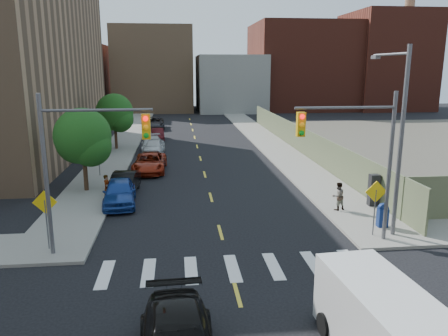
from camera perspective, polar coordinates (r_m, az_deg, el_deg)
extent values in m
plane|color=black|center=(14.82, 2.83, -19.73)|extent=(160.00, 160.00, 0.00)
cube|color=gray|center=(54.67, -12.19, 4.45)|extent=(3.50, 73.00, 0.15)
cube|color=gray|center=(55.24, 4.07, 4.80)|extent=(3.50, 73.00, 0.15)
cube|color=#676B4B|center=(42.47, 9.78, 3.74)|extent=(0.12, 44.00, 2.50)
cube|color=#592319|center=(84.70, -20.23, 10.95)|extent=(14.00, 18.00, 12.00)
cube|color=#8C6B4C|center=(84.38, -9.13, 12.59)|extent=(14.00, 16.00, 15.00)
cube|color=gray|center=(82.95, 0.75, 11.02)|extent=(12.00, 16.00, 10.00)
cube|color=#592319|center=(87.64, 9.96, 12.90)|extent=(18.00, 18.00, 16.00)
cube|color=#592319|center=(91.51, 20.27, 12.94)|extent=(14.00, 16.00, 18.00)
cylinder|color=#8C6B4C|center=(93.51, 22.80, 15.79)|extent=(1.80, 1.80, 28.00)
cylinder|color=#59595E|center=(19.62, -22.22, -1.24)|extent=(0.18, 0.18, 7.00)
cylinder|color=#59595E|center=(18.65, -16.26, 7.27)|extent=(4.50, 0.12, 0.12)
cube|color=#E5A50C|center=(18.49, -10.14, 5.35)|extent=(0.35, 0.30, 1.05)
cylinder|color=#59595E|center=(21.11, 20.80, -0.15)|extent=(0.18, 0.18, 7.00)
cylinder|color=#59595E|center=(19.76, 15.58, 7.61)|extent=(4.50, 0.12, 0.12)
cube|color=#E5A50C|center=(19.20, 10.01, 5.64)|extent=(0.35, 0.30, 1.05)
cylinder|color=#59595E|center=(21.68, 22.07, 2.77)|extent=(0.20, 0.20, 9.00)
cylinder|color=#59595E|center=(22.90, 20.94, 13.70)|extent=(0.12, 3.50, 0.12)
cube|color=#59595E|center=(24.34, 19.19, 13.51)|extent=(0.25, 0.60, 0.18)
cylinder|color=#59595E|center=(20.80, -22.10, -7.06)|extent=(0.06, 0.06, 2.40)
cube|color=yellow|center=(20.47, -22.37, -4.17)|extent=(1.06, 0.04, 1.06)
cylinder|color=#59595E|center=(22.02, 19.03, -5.71)|extent=(0.06, 0.06, 2.40)
cube|color=yellow|center=(21.70, 19.24, -2.95)|extent=(1.06, 0.04, 1.06)
cylinder|color=#59595E|center=(33.50, -15.99, 0.83)|extent=(0.06, 0.06, 2.40)
cube|color=yellow|center=(33.29, -16.11, 2.68)|extent=(1.06, 0.04, 1.06)
cylinder|color=#332114|center=(29.68, -17.65, -0.59)|extent=(0.28, 0.28, 2.64)
sphere|color=#1A4112|center=(29.23, -17.97, 3.99)|extent=(3.60, 3.60, 3.60)
sphere|color=#1A4112|center=(28.93, -17.03, 2.76)|extent=(2.64, 2.64, 2.64)
sphere|color=#1A4112|center=(29.76, -18.52, 3.28)|extent=(2.88, 2.88, 2.88)
cylinder|color=#332114|center=(44.21, -13.93, 3.99)|extent=(0.28, 0.28, 2.64)
sphere|color=#1A4112|center=(43.91, -14.11, 7.09)|extent=(3.60, 3.60, 3.60)
sphere|color=#1A4112|center=(43.61, -13.46, 6.29)|extent=(2.64, 2.64, 2.64)
sphere|color=#1A4112|center=(44.40, -14.52, 6.58)|extent=(2.88, 2.88, 2.88)
imported|color=navy|center=(26.59, -13.49, -3.09)|extent=(2.19, 4.70, 1.56)
imported|color=black|center=(28.79, -12.93, -1.99)|extent=(1.87, 4.34, 1.39)
imported|color=maroon|center=(34.47, -9.68, 0.69)|extent=(2.58, 5.30, 1.45)
imported|color=#B5B8BD|center=(42.73, -9.36, 3.10)|extent=(2.38, 5.15, 1.46)
imported|color=silver|center=(41.39, -9.13, 2.78)|extent=(2.14, 4.43, 1.46)
imported|color=#390B0F|center=(49.57, -8.68, 4.39)|extent=(1.67, 3.99, 1.28)
imported|color=black|center=(58.45, -9.10, 5.82)|extent=(2.89, 5.73, 1.55)
cube|color=silver|center=(13.18, 20.22, -18.91)|extent=(2.32, 5.21, 2.15)
cube|color=black|center=(14.51, 16.32, -14.16)|extent=(1.89, 1.30, 0.88)
cylinder|color=black|center=(14.49, 13.08, -19.31)|extent=(0.33, 0.76, 0.74)
cylinder|color=black|center=(15.25, 19.81, -18.01)|extent=(0.33, 0.76, 0.74)
cube|color=navy|center=(23.47, 19.99, -6.11)|extent=(0.50, 0.39, 0.95)
cylinder|color=navy|center=(23.32, 20.09, -4.95)|extent=(0.49, 0.23, 0.49)
cube|color=black|center=(26.68, 18.96, -2.73)|extent=(0.55, 0.45, 1.85)
imported|color=gray|center=(27.23, -15.02, -2.47)|extent=(0.56, 0.67, 1.55)
imported|color=gray|center=(25.31, 14.69, -3.58)|extent=(0.92, 0.80, 1.60)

